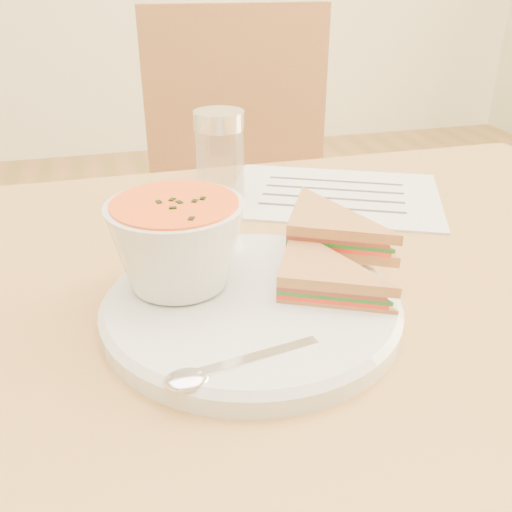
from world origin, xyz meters
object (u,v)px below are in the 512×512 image
object	(u,v)px
chair_far	(251,240)
plate	(251,308)
dining_table	(297,507)
condiment_shaker	(220,156)
soup_bowl	(177,248)

from	to	relation	value
chair_far	plate	size ratio (longest dim) A/B	3.54
chair_far	dining_table	bearing A→B (deg)	86.01
dining_table	chair_far	world-z (taller)	chair_far
dining_table	condiment_shaker	bearing A→B (deg)	102.31
plate	condiment_shaker	size ratio (longest dim) A/B	2.27
chair_far	condiment_shaker	distance (m)	0.54
chair_far	soup_bowl	size ratio (longest dim) A/B	7.78
dining_table	plate	bearing A→B (deg)	-137.98
chair_far	plate	world-z (taller)	chair_far
plate	soup_bowl	bearing A→B (deg)	146.89
dining_table	condiment_shaker	xyz separation A→B (m)	(-0.05, 0.22, 0.43)
soup_bowl	plate	bearing A→B (deg)	-33.11
plate	soup_bowl	world-z (taller)	soup_bowl
dining_table	soup_bowl	distance (m)	0.46
soup_bowl	condiment_shaker	bearing A→B (deg)	69.74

